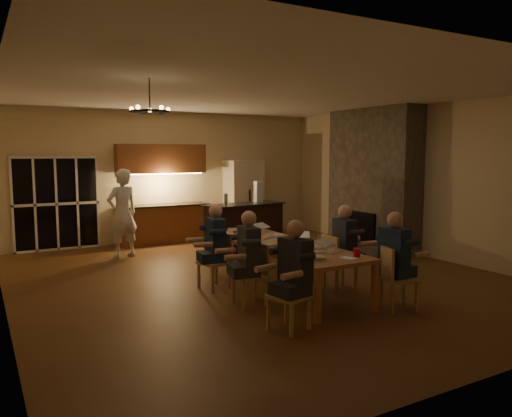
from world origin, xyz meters
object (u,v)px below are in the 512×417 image
object	(u,v)px
person_left_far	(216,247)
laptop_c	(271,238)
person_right_mid	(344,248)
mug_mid	(271,236)
laptop_a	(312,250)
plate_near	(321,246)
chair_left_mid	(250,275)
redcup_far	(250,228)
chair_right_mid	(340,262)
laptop_f	(266,227)
refrigerator	(243,198)
standing_person	(122,213)
plate_left	(296,254)
plate_far	(277,235)
bar_bottle	(226,199)
dining_table	(282,267)
can_cola	(235,230)
person_right_near	(394,260)
chair_left_near	(289,295)
bar_blender	(258,192)
laptop_d	(300,236)
person_left_near	(295,275)
chair_right_near	(399,278)
chair_right_far	(305,250)
bar_island	(244,228)
redcup_near	(357,252)
chandelier	(150,112)
laptop_b	(331,244)
redcup_mid	(248,239)
can_silver	(312,248)
chair_left_far	(214,262)
mug_back	(239,235)
laptop_e	(237,229)
mug_front	(295,246)

from	to	relation	value
person_left_far	laptop_c	distance (m)	0.92
person_right_mid	mug_mid	distance (m)	1.25
person_right_mid	laptop_a	world-z (taller)	person_right_mid
plate_near	chair_left_mid	bearing A→B (deg)	177.26
laptop_a	redcup_far	bearing A→B (deg)	-77.95
chair_right_mid	laptop_f	size ratio (longest dim) A/B	2.78
refrigerator	mug_mid	bearing A→B (deg)	-112.53
standing_person	plate_left	xyz separation A→B (m)	(1.25, -4.63, -0.17)
plate_far	bar_bottle	size ratio (longest dim) A/B	1.03
dining_table	plate_near	xyz separation A→B (m)	(0.39, -0.49, 0.38)
can_cola	person_right_near	bearing A→B (deg)	-70.30
person_right_mid	plate_near	world-z (taller)	person_right_mid
chair_left_near	bar_blender	xyz separation A→B (m)	(2.30, 4.78, 0.87)
laptop_a	dining_table	bearing A→B (deg)	-79.96
laptop_d	plate_left	distance (m)	0.95
person_left_near	plate_left	size ratio (longest dim) A/B	5.49
chair_left_near	chair_right_near	xyz separation A→B (m)	(1.82, -0.04, 0.00)
chair_left_near	chair_right_far	xyz separation A→B (m)	(1.83, 2.26, 0.00)
plate_near	person_left_near	bearing A→B (deg)	-137.95
bar_bottle	plate_near	bearing A→B (deg)	-91.59
bar_island	laptop_a	bearing A→B (deg)	-114.40
laptop_a	plate_near	world-z (taller)	laptop_a
refrigerator	standing_person	size ratio (longest dim) A/B	1.07
redcup_near	redcup_far	size ratio (longest dim) A/B	1.00
person_left_near	chandelier	bearing A→B (deg)	-152.03
standing_person	redcup_near	bearing A→B (deg)	94.66
laptop_b	laptop_c	distance (m)	1.03
redcup_mid	can_silver	xyz separation A→B (m)	(0.48, -1.10, 0.00)
chair_left_far	can_cola	world-z (taller)	chair_left_far
bar_island	bar_bottle	world-z (taller)	bar_bottle
mug_back	bar_island	bearing A→B (deg)	59.72
person_left_far	redcup_near	xyz separation A→B (m)	(1.26, -1.95, 0.12)
standing_person	bar_bottle	world-z (taller)	standing_person
refrigerator	chair_left_near	xyz separation A→B (m)	(-2.87, -6.57, -0.55)
refrigerator	laptop_a	distance (m)	6.46
laptop_b	laptop_e	size ratio (longest dim) A/B	1.00
bar_bottle	bar_island	bearing A→B (deg)	-0.02
standing_person	mug_front	distance (m)	4.52
chair_right_mid	chandelier	distance (m)	3.76
can_silver	person_right_mid	bearing A→B (deg)	18.53
standing_person	laptop_e	xyz separation A→B (m)	(1.31, -2.69, -0.07)
person_right_mid	refrigerator	bearing A→B (deg)	-3.40
chair_right_near	chair_right_mid	size ratio (longest dim) A/B	1.00
standing_person	plate_near	size ratio (longest dim) A/B	7.03
chair_right_mid	bar_blender	bearing A→B (deg)	-4.43
chair_right_near	laptop_c	world-z (taller)	laptop_c
chair_left_far	plate_far	world-z (taller)	chair_left_far
laptop_c	bar_blender	xyz separation A→B (m)	(1.59, 3.19, 0.46)
mug_mid	chair_left_far	bearing A→B (deg)	173.85
mug_back	laptop_f	bearing A→B (deg)	18.76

